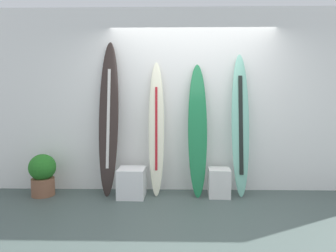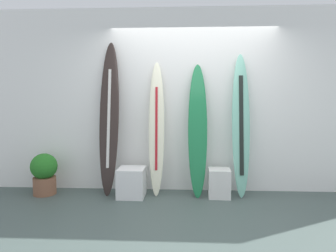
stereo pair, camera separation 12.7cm
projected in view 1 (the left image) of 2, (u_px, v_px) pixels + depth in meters
name	position (u px, v px, depth m)	size (l,w,h in m)	color
ground	(198.00, 223.00, 3.40)	(8.00, 8.00, 0.04)	#43514D
wall_back	(192.00, 101.00, 4.57)	(7.20, 0.20, 2.80)	white
surfboard_charcoal	(109.00, 118.00, 4.30)	(0.31, 0.38, 2.28)	#2D2320
surfboard_ivory	(156.00, 130.00, 4.32)	(0.24, 0.36, 1.98)	#ECEAC9
surfboard_emerald	(198.00, 130.00, 4.28)	(0.28, 0.40, 1.95)	#1D7643
surfboard_seafoam	(240.00, 126.00, 4.28)	(0.27, 0.35, 2.09)	#7BC4AC
display_block_left	(132.00, 183.00, 4.23)	(0.39, 0.39, 0.42)	white
display_block_center	(219.00, 183.00, 4.26)	(0.32, 0.32, 0.41)	silver
potted_plant	(43.00, 174.00, 4.29)	(0.39, 0.39, 0.62)	brown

